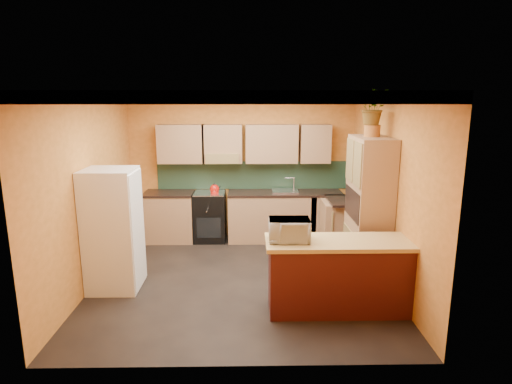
% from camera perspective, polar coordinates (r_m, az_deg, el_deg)
% --- Properties ---
extents(room_shell, '(4.24, 4.24, 2.72)m').
position_cam_1_polar(room_shell, '(6.21, -1.99, 7.46)').
color(room_shell, black).
rests_on(room_shell, ground).
extents(base_cabinets_back, '(3.65, 0.60, 0.88)m').
position_cam_1_polar(base_cabinets_back, '(8.02, -1.69, -3.35)').
color(base_cabinets_back, '#A47856').
rests_on(base_cabinets_back, ground).
extents(countertop_back, '(3.65, 0.62, 0.04)m').
position_cam_1_polar(countertop_back, '(7.90, -1.71, -0.14)').
color(countertop_back, black).
rests_on(countertop_back, base_cabinets_back).
extents(stove, '(0.58, 0.58, 0.91)m').
position_cam_1_polar(stove, '(8.05, -6.15, -3.25)').
color(stove, black).
rests_on(stove, ground).
extents(kettle, '(0.18, 0.18, 0.18)m').
position_cam_1_polar(kettle, '(7.86, -5.55, 0.47)').
color(kettle, red).
rests_on(kettle, stove).
extents(sink, '(0.48, 0.40, 0.03)m').
position_cam_1_polar(sink, '(7.92, 3.90, 0.13)').
color(sink, silver).
rests_on(sink, countertop_back).
extents(base_cabinets_right, '(0.60, 0.80, 0.88)m').
position_cam_1_polar(base_cabinets_right, '(7.60, 11.79, -4.52)').
color(base_cabinets_right, '#A47856').
rests_on(base_cabinets_right, ground).
extents(countertop_right, '(0.62, 0.80, 0.04)m').
position_cam_1_polar(countertop_right, '(7.48, 11.95, -1.15)').
color(countertop_right, black).
rests_on(countertop_right, base_cabinets_right).
extents(fridge, '(0.68, 0.66, 1.70)m').
position_cam_1_polar(fridge, '(6.23, -18.55, -4.81)').
color(fridge, white).
rests_on(fridge, ground).
extents(pantry, '(0.48, 0.90, 2.10)m').
position_cam_1_polar(pantry, '(6.36, 14.77, -2.35)').
color(pantry, '#A47856').
rests_on(pantry, ground).
extents(fern_pot, '(0.22, 0.22, 0.16)m').
position_cam_1_polar(fern_pot, '(6.22, 15.23, 7.88)').
color(fern_pot, '#A76128').
rests_on(fern_pot, pantry).
extents(fern, '(0.50, 0.46, 0.48)m').
position_cam_1_polar(fern, '(6.20, 15.40, 10.83)').
color(fern, '#A47856').
rests_on(fern, fern_pot).
extents(breakfast_bar, '(1.80, 0.55, 0.88)m').
position_cam_1_polar(breakfast_bar, '(5.54, 11.33, -11.13)').
color(breakfast_bar, '#43140F').
rests_on(breakfast_bar, ground).
extents(bar_top, '(1.90, 0.65, 0.05)m').
position_cam_1_polar(bar_top, '(5.37, 11.54, -6.58)').
color(bar_top, tan).
rests_on(bar_top, breakfast_bar).
extents(microwave, '(0.50, 0.34, 0.27)m').
position_cam_1_polar(microwave, '(5.21, 4.44, -5.06)').
color(microwave, white).
rests_on(microwave, bar_top).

